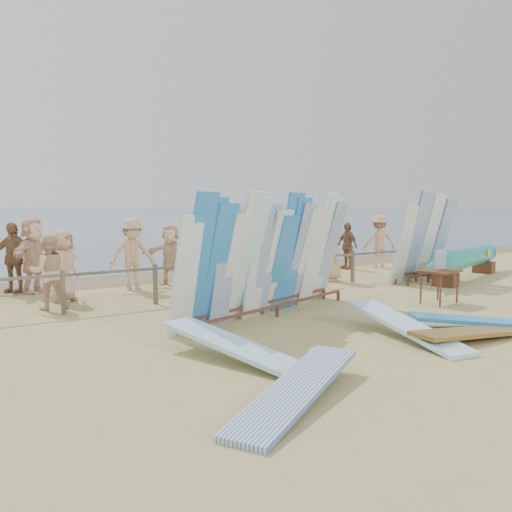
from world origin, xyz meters
TOP-DOWN VIEW (x-y plane):
  - ground at (0.00, 0.00)m, footprint 160.00×160.00m
  - wet_sand_strip at (0.00, 7.20)m, footprint 40.00×2.60m
  - fence at (0.00, 3.00)m, footprint 12.08×0.08m
  - main_surfboard_rack at (-0.57, 0.58)m, footprint 4.96×2.05m
  - side_surfboard_rack at (5.72, 1.95)m, footprint 2.34×0.85m
  - outrigger_canoe at (7.31, 1.64)m, footprint 6.46×2.62m
  - vendor_table at (3.38, -0.44)m, footprint 1.00×0.78m
  - flat_board_c at (1.23, -2.89)m, footprint 2.73×0.73m
  - flat_board_a at (-2.78, -1.82)m, footprint 1.28×2.73m
  - flat_board_d at (2.03, -2.52)m, footprint 2.56×1.96m
  - flat_board_b at (0.28, -2.17)m, footprint 1.01×2.74m
  - flat_board_e at (-3.04, -3.48)m, footprint 2.63×1.80m
  - beach_chair_left at (0.08, 4.14)m, footprint 0.61×0.63m
  - beach_chair_right at (2.18, 4.32)m, footprint 0.83×0.84m
  - stroller at (2.82, 3.93)m, footprint 0.82×0.96m
  - beachgoer_10 at (6.04, 5.43)m, footprint 0.44×0.95m
  - beachgoer_9 at (5.22, 6.62)m, footprint 0.90×1.04m
  - beachgoer_extra_1 at (-4.36, 6.43)m, footprint 1.08×1.02m
  - beachgoer_3 at (-1.70, 5.17)m, footprint 1.26×0.64m
  - beachgoer_2 at (-4.11, 3.68)m, footprint 0.84×0.55m
  - beachgoer_extra_0 at (7.33, 5.18)m, footprint 1.28×1.01m
  - beachgoer_0 at (-3.61, 4.45)m, footprint 0.84×0.83m
  - beachgoer_7 at (4.36, 5.80)m, footprint 0.64×0.76m
  - beachgoer_11 at (-3.93, 6.15)m, footprint 1.69×1.60m
  - beachgoer_4 at (0.68, 4.24)m, footprint 1.13×0.76m
  - beachgoer_6 at (3.65, 3.60)m, footprint 0.48×0.91m
  - beachgoer_8 at (2.89, 5.30)m, footprint 0.58×0.85m
  - beachgoer_5 at (-0.52, 5.41)m, footprint 1.49×1.40m

SIDE VIEW (x-z plane):
  - ground at x=0.00m, z-range 0.00..0.00m
  - wet_sand_strip at x=0.00m, z-range -0.01..0.01m
  - flat_board_c at x=1.23m, z-range -0.12..0.12m
  - flat_board_a at x=-2.78m, z-range -0.22..0.22m
  - flat_board_d at x=2.03m, z-range -0.13..0.13m
  - flat_board_b at x=0.28m, z-range -0.21..0.21m
  - flat_board_e at x=-3.04m, z-range -0.15..0.15m
  - beach_chair_left at x=0.08m, z-range -0.17..0.67m
  - beach_chair_right at x=2.18m, z-range -0.20..0.75m
  - vendor_table at x=3.38m, z-range -0.20..1.01m
  - stroller at x=2.82m, z-range -0.11..1.01m
  - outrigger_canoe at x=7.31m, z-range 0.13..1.07m
  - fence at x=0.00m, z-range 0.18..1.08m
  - beachgoer_9 at x=5.22m, z-range 0.00..1.53m
  - beachgoer_10 at x=6.04m, z-range 0.00..1.59m
  - beachgoer_2 at x=-4.11m, z-range 0.00..1.60m
  - beachgoer_8 at x=2.89m, z-range 0.00..1.61m
  - beachgoer_0 at x=-3.61m, z-range 0.00..1.64m
  - beachgoer_5 at x=-0.52m, z-range 0.00..1.67m
  - beachgoer_extra_1 at x=-4.36m, z-range 0.00..1.77m
  - beachgoer_4 at x=0.68m, z-range 0.00..1.78m
  - beachgoer_6 at x=3.65m, z-range 0.00..1.81m
  - beachgoer_7 at x=4.36m, z-range 0.00..1.83m
  - beachgoer_extra_0 at x=7.33m, z-range 0.00..1.84m
  - beachgoer_3 at x=-1.70m, z-range 0.00..1.87m
  - beachgoer_11 at x=-3.93m, z-range 0.00..1.90m
  - main_surfboard_rack at x=-0.57m, z-range -0.12..2.37m
  - side_surfboard_rack at x=5.72m, z-range -0.12..2.47m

